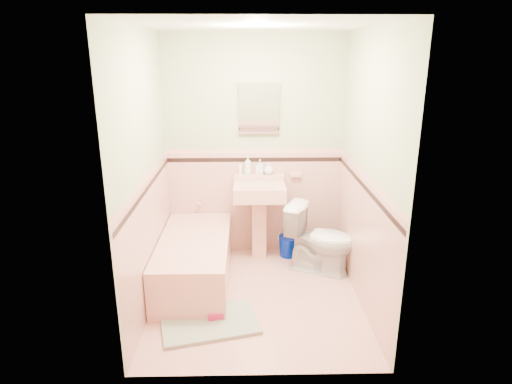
{
  "coord_description": "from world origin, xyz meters",
  "views": [
    {
      "loc": [
        -0.09,
        -3.83,
        2.3
      ],
      "look_at": [
        0.0,
        0.25,
        1.0
      ],
      "focal_mm": 31.17,
      "sensor_mm": 36.0,
      "label": 1
    }
  ],
  "objects_px": {
    "medicine_cabinet": "(259,108)",
    "soap_bottle_right": "(269,168)",
    "bathtub": "(195,261)",
    "sink": "(259,222)",
    "soap_bottle_left": "(248,165)",
    "bucket": "(289,246)",
    "toilet": "(321,239)",
    "shoe": "(216,316)",
    "soap_bottle_mid": "(260,167)"
  },
  "relations": [
    {
      "from": "soap_bottle_left",
      "to": "soap_bottle_right",
      "type": "relative_size",
      "value": 1.52
    },
    {
      "from": "medicine_cabinet",
      "to": "soap_bottle_mid",
      "type": "distance_m",
      "value": 0.65
    },
    {
      "from": "toilet",
      "to": "shoe",
      "type": "height_order",
      "value": "toilet"
    },
    {
      "from": "soap_bottle_mid",
      "to": "bathtub",
      "type": "bearing_deg",
      "value": -134.32
    },
    {
      "from": "soap_bottle_left",
      "to": "medicine_cabinet",
      "type": "bearing_deg",
      "value": 13.5
    },
    {
      "from": "toilet",
      "to": "sink",
      "type": "bearing_deg",
      "value": 88.59
    },
    {
      "from": "bathtub",
      "to": "shoe",
      "type": "distance_m",
      "value": 0.8
    },
    {
      "from": "bathtub",
      "to": "soap_bottle_left",
      "type": "xyz_separation_m",
      "value": [
        0.56,
        0.71,
        0.84
      ]
    },
    {
      "from": "medicine_cabinet",
      "to": "soap_bottle_left",
      "type": "bearing_deg",
      "value": -166.5
    },
    {
      "from": "soap_bottle_mid",
      "to": "shoe",
      "type": "xyz_separation_m",
      "value": [
        -0.43,
        -1.45,
        -0.99
      ]
    },
    {
      "from": "shoe",
      "to": "sink",
      "type": "bearing_deg",
      "value": 56.46
    },
    {
      "from": "medicine_cabinet",
      "to": "soap_bottle_left",
      "type": "relative_size",
      "value": 2.6
    },
    {
      "from": "soap_bottle_mid",
      "to": "sink",
      "type": "bearing_deg",
      "value": -94.24
    },
    {
      "from": "bathtub",
      "to": "sink",
      "type": "bearing_deg",
      "value": 37.93
    },
    {
      "from": "bathtub",
      "to": "soap_bottle_right",
      "type": "xyz_separation_m",
      "value": [
        0.79,
        0.71,
        0.8
      ]
    },
    {
      "from": "soap_bottle_mid",
      "to": "toilet",
      "type": "relative_size",
      "value": 0.24
    },
    {
      "from": "soap_bottle_right",
      "to": "shoe",
      "type": "distance_m",
      "value": 1.82
    },
    {
      "from": "bathtub",
      "to": "sink",
      "type": "distance_m",
      "value": 0.89
    },
    {
      "from": "medicine_cabinet",
      "to": "soap_bottle_mid",
      "type": "xyz_separation_m",
      "value": [
        0.01,
        -0.03,
        -0.65
      ]
    },
    {
      "from": "soap_bottle_left",
      "to": "toilet",
      "type": "distance_m",
      "value": 1.15
    },
    {
      "from": "soap_bottle_mid",
      "to": "medicine_cabinet",
      "type": "bearing_deg",
      "value": 113.99
    },
    {
      "from": "bathtub",
      "to": "soap_bottle_right",
      "type": "bearing_deg",
      "value": 41.83
    },
    {
      "from": "sink",
      "to": "soap_bottle_left",
      "type": "xyz_separation_m",
      "value": [
        -0.12,
        0.18,
        0.62
      ]
    },
    {
      "from": "medicine_cabinet",
      "to": "soap_bottle_right",
      "type": "height_order",
      "value": "medicine_cabinet"
    },
    {
      "from": "sink",
      "to": "medicine_cabinet",
      "type": "relative_size",
      "value": 1.61
    },
    {
      "from": "soap_bottle_mid",
      "to": "soap_bottle_right",
      "type": "relative_size",
      "value": 1.24
    },
    {
      "from": "bucket",
      "to": "medicine_cabinet",
      "type": "bearing_deg",
      "value": 155.55
    },
    {
      "from": "sink",
      "to": "soap_bottle_right",
      "type": "xyz_separation_m",
      "value": [
        0.11,
        0.18,
        0.58
      ]
    },
    {
      "from": "soap_bottle_left",
      "to": "bucket",
      "type": "xyz_separation_m",
      "value": [
        0.47,
        -0.13,
        -0.95
      ]
    },
    {
      "from": "bucket",
      "to": "toilet",
      "type": "bearing_deg",
      "value": -50.35
    },
    {
      "from": "soap_bottle_left",
      "to": "bucket",
      "type": "distance_m",
      "value": 1.06
    },
    {
      "from": "soap_bottle_right",
      "to": "bucket",
      "type": "distance_m",
      "value": 0.95
    },
    {
      "from": "bathtub",
      "to": "toilet",
      "type": "xyz_separation_m",
      "value": [
        1.33,
        0.21,
        0.15
      ]
    },
    {
      "from": "medicine_cabinet",
      "to": "soap_bottle_mid",
      "type": "bearing_deg",
      "value": -66.01
    },
    {
      "from": "sink",
      "to": "toilet",
      "type": "distance_m",
      "value": 0.73
    },
    {
      "from": "soap_bottle_mid",
      "to": "soap_bottle_right",
      "type": "bearing_deg",
      "value": 0.0
    },
    {
      "from": "bathtub",
      "to": "soap_bottle_right",
      "type": "distance_m",
      "value": 1.33
    },
    {
      "from": "soap_bottle_right",
      "to": "shoe",
      "type": "relative_size",
      "value": 1.05
    },
    {
      "from": "bathtub",
      "to": "shoe",
      "type": "bearing_deg",
      "value": -70.75
    },
    {
      "from": "bucket",
      "to": "soap_bottle_right",
      "type": "bearing_deg",
      "value": 151.34
    },
    {
      "from": "sink",
      "to": "soap_bottle_mid",
      "type": "height_order",
      "value": "soap_bottle_mid"
    },
    {
      "from": "medicine_cabinet",
      "to": "bucket",
      "type": "height_order",
      "value": "medicine_cabinet"
    },
    {
      "from": "bathtub",
      "to": "shoe",
      "type": "relative_size",
      "value": 11.21
    },
    {
      "from": "soap_bottle_left",
      "to": "shoe",
      "type": "height_order",
      "value": "soap_bottle_left"
    },
    {
      "from": "medicine_cabinet",
      "to": "soap_bottle_right",
      "type": "distance_m",
      "value": 0.68
    },
    {
      "from": "bucket",
      "to": "shoe",
      "type": "xyz_separation_m",
      "value": [
        -0.77,
        -1.32,
        -0.06
      ]
    },
    {
      "from": "bucket",
      "to": "bathtub",
      "type": "bearing_deg",
      "value": -150.41
    },
    {
      "from": "soap_bottle_left",
      "to": "bucket",
      "type": "height_order",
      "value": "soap_bottle_left"
    },
    {
      "from": "soap_bottle_left",
      "to": "bucket",
      "type": "relative_size",
      "value": 0.89
    },
    {
      "from": "medicine_cabinet",
      "to": "soap_bottle_right",
      "type": "xyz_separation_m",
      "value": [
        0.11,
        -0.03,
        -0.67
      ]
    }
  ]
}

